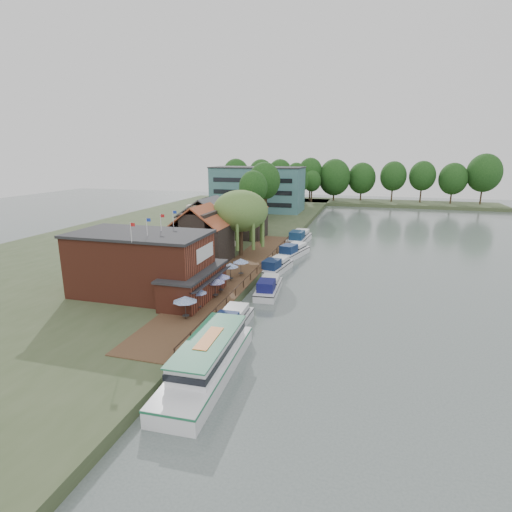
% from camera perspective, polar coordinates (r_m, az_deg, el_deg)
% --- Properties ---
extents(ground, '(260.00, 260.00, 0.00)m').
position_cam_1_polar(ground, '(43.99, 3.27, -8.09)').
color(ground, '#4E5A57').
rests_on(ground, ground).
extents(land_bank, '(50.00, 140.00, 1.00)m').
position_cam_1_polar(land_bank, '(85.70, -11.31, 3.17)').
color(land_bank, '#384728').
rests_on(land_bank, ground).
extents(quay_deck, '(6.00, 50.00, 0.10)m').
position_cam_1_polar(quay_deck, '(54.75, -2.59, -2.34)').
color(quay_deck, '#47301E').
rests_on(quay_deck, land_bank).
extents(quay_rail, '(0.20, 49.00, 1.00)m').
position_cam_1_polar(quay_rail, '(54.32, 0.28, -1.96)').
color(quay_rail, black).
rests_on(quay_rail, land_bank).
extents(pub, '(20.00, 11.00, 7.30)m').
position_cam_1_polar(pub, '(46.49, -14.01, -1.20)').
color(pub, maroon).
rests_on(pub, land_bank).
extents(hotel_block, '(25.40, 12.40, 12.30)m').
position_cam_1_polar(hotel_block, '(114.32, 0.25, 9.58)').
color(hotel_block, '#38666B').
rests_on(hotel_block, land_bank).
extents(cottage_a, '(8.60, 7.60, 8.50)m').
position_cam_1_polar(cottage_a, '(59.83, -7.80, 3.14)').
color(cottage_a, black).
rests_on(cottage_a, land_bank).
extents(cottage_b, '(9.60, 8.60, 8.50)m').
position_cam_1_polar(cottage_b, '(70.03, -6.79, 4.81)').
color(cottage_b, beige).
rests_on(cottage_b, land_bank).
extents(cottage_c, '(7.60, 7.60, 8.50)m').
position_cam_1_polar(cottage_c, '(77.04, -1.45, 5.78)').
color(cottage_c, black).
rests_on(cottage_c, land_bank).
extents(willow, '(8.60, 8.60, 10.43)m').
position_cam_1_polar(willow, '(62.67, -2.21, 4.67)').
color(willow, '#476B2D').
rests_on(willow, land_bank).
extents(umbrella_0, '(2.43, 2.43, 2.38)m').
position_cam_1_polar(umbrella_0, '(39.74, -10.05, -7.27)').
color(umbrella_0, '#1A478F').
rests_on(umbrella_0, quay_deck).
extents(umbrella_1, '(1.94, 1.94, 2.38)m').
position_cam_1_polar(umbrella_1, '(41.78, -8.30, -6.10)').
color(umbrella_1, '#1B3999').
rests_on(umbrella_1, quay_deck).
extents(umbrella_2, '(2.29, 2.29, 2.38)m').
position_cam_1_polar(umbrella_2, '(44.93, -5.86, -4.54)').
color(umbrella_2, navy).
rests_on(umbrella_2, quay_deck).
extents(umbrella_3, '(2.32, 2.32, 2.38)m').
position_cam_1_polar(umbrella_3, '(46.53, -5.09, -3.84)').
color(umbrella_3, navy).
rests_on(umbrella_3, quay_deck).
extents(umbrella_4, '(2.09, 2.09, 2.38)m').
position_cam_1_polar(umbrella_4, '(50.65, -3.66, -2.29)').
color(umbrella_4, navy).
rests_on(umbrella_4, quay_deck).
extents(umbrella_5, '(2.14, 2.14, 2.38)m').
position_cam_1_polar(umbrella_5, '(52.68, -2.18, -1.61)').
color(umbrella_5, navy).
rests_on(umbrella_5, quay_deck).
extents(cruiser_0, '(3.14, 9.22, 2.19)m').
position_cam_1_polar(cruiser_0, '(39.55, -3.60, -9.05)').
color(cruiser_0, silver).
rests_on(cruiser_0, ground).
extents(cruiser_1, '(3.59, 9.13, 2.13)m').
position_cam_1_polar(cruiser_1, '(49.50, 1.81, -4.15)').
color(cruiser_1, silver).
rests_on(cruiser_1, ground).
extents(cruiser_2, '(4.29, 9.59, 2.22)m').
position_cam_1_polar(cruiser_2, '(58.36, 2.88, -1.22)').
color(cruiser_2, silver).
rests_on(cruiser_2, ground).
extents(cruiser_3, '(5.27, 10.10, 2.33)m').
position_cam_1_polar(cruiser_3, '(67.38, 5.32, 0.92)').
color(cruiser_3, white).
rests_on(cruiser_3, ground).
extents(cruiser_4, '(4.03, 10.95, 2.65)m').
position_cam_1_polar(cruiser_4, '(77.74, 6.21, 2.84)').
color(cruiser_4, white).
rests_on(cruiser_4, ground).
extents(tour_boat, '(4.36, 13.90, 3.01)m').
position_cam_1_polar(tour_boat, '(31.92, -7.10, -14.40)').
color(tour_boat, silver).
rests_on(tour_boat, ground).
extents(swan, '(0.44, 0.44, 0.44)m').
position_cam_1_polar(swan, '(34.33, -3.00, -14.53)').
color(swan, white).
rests_on(swan, ground).
extents(bank_tree_0, '(6.02, 6.02, 12.45)m').
position_cam_1_polar(bank_tree_0, '(85.17, -0.39, 7.96)').
color(bank_tree_0, '#143811').
rests_on(bank_tree_0, land_bank).
extents(bank_tree_1, '(7.42, 7.42, 13.98)m').
position_cam_1_polar(bank_tree_1, '(95.16, 1.21, 9.10)').
color(bank_tree_1, '#143811').
rests_on(bank_tree_1, land_bank).
extents(bank_tree_2, '(6.32, 6.32, 12.15)m').
position_cam_1_polar(bank_tree_2, '(100.18, 1.46, 8.84)').
color(bank_tree_2, '#143811').
rests_on(bank_tree_2, land_bank).
extents(bank_tree_3, '(6.07, 6.07, 13.31)m').
position_cam_1_polar(bank_tree_3, '(120.44, 5.73, 9.99)').
color(bank_tree_3, '#143811').
rests_on(bank_tree_3, land_bank).
extents(bank_tree_4, '(6.93, 6.93, 11.22)m').
position_cam_1_polar(bank_tree_4, '(129.72, 5.93, 9.84)').
color(bank_tree_4, '#143811').
rests_on(bank_tree_4, land_bank).
extents(bank_tree_5, '(6.14, 6.14, 10.44)m').
position_cam_1_polar(bank_tree_5, '(137.23, 7.97, 9.86)').
color(bank_tree_5, '#143811').
rests_on(bank_tree_5, land_bank).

